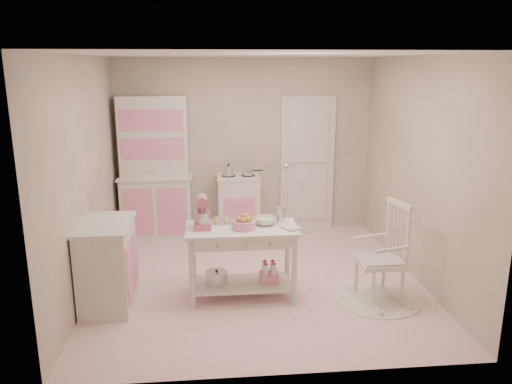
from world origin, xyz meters
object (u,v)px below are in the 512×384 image
work_table (242,262)px  rocking_chair (380,252)px  hutch (155,168)px  stand_mixer (202,213)px  bread_basket (244,225)px  base_cabinet (108,264)px  stove (238,206)px

work_table → rocking_chair: bearing=-9.3°
hutch → stand_mixer: 2.16m
work_table → bread_basket: bread_basket is taller
work_table → base_cabinet: bearing=-176.9°
rocking_chair → work_table: rocking_chair is taller
stove → rocking_chair: bearing=-58.5°
bread_basket → stove: bearing=88.2°
base_cabinet → rocking_chair: rocking_chair is taller
hutch → stand_mixer: bearing=-71.3°
stove → base_cabinet: size_ratio=1.00×
hutch → rocking_chair: bearing=-41.8°
base_cabinet → bread_basket: base_cabinet is taller
base_cabinet → stand_mixer: 1.13m
rocking_chair → stand_mixer: (-1.89, 0.26, 0.42)m
stove → rocking_chair: (1.38, -2.26, 0.09)m
rocking_chair → work_table: bearing=155.9°
stove → base_cabinet: bearing=-125.7°
hutch → stove: size_ratio=2.26×
hutch → bread_basket: (1.13, -2.12, -0.19)m
bread_basket → work_table: bearing=111.8°
stove → stand_mixer: bearing=-104.2°
rocking_chair → base_cabinet: bearing=162.0°
base_cabinet → bread_basket: bearing=1.1°
stove → bread_basket: stove is taller
bread_basket → hutch: bearing=118.2°
hutch → bread_basket: bearing=-61.8°
base_cabinet → work_table: base_cabinet is taller
hutch → work_table: (1.11, -2.07, -0.64)m
hutch → stove: bearing=-2.4°
stove → base_cabinet: (-1.51, -2.10, 0.00)m
bread_basket → rocking_chair: bearing=-7.4°
hutch → stand_mixer: hutch is taller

